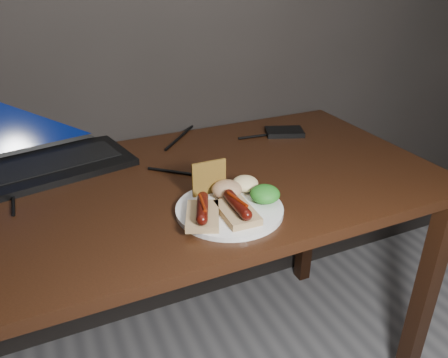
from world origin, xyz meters
TOP-DOWN VIEW (x-y plane):
  - desk at (0.00, 1.38)m, footprint 1.40×0.70m
  - laptop at (-0.28, 1.67)m, footprint 0.44×0.39m
  - hard_drive at (0.44, 1.57)m, footprint 0.14×0.12m
  - desk_cables at (-0.00, 1.54)m, footprint 0.81×0.39m
  - plate at (0.06, 1.20)m, footprint 0.25×0.25m
  - bread_sausage_left at (-0.01, 1.17)m, footprint 0.11×0.13m
  - bread_sausage_center at (0.06, 1.16)m, footprint 0.07×0.12m
  - crispbread at (0.05, 1.27)m, footprint 0.08×0.01m
  - salad_greens at (0.15, 1.19)m, footprint 0.07×0.07m
  - salsa_mound at (0.08, 1.24)m, footprint 0.07×0.07m
  - coleslaw_mound at (0.13, 1.26)m, footprint 0.06×0.06m

SIDE VIEW (x-z plane):
  - desk at x=0.00m, z-range 0.29..1.04m
  - desk_cables at x=0.00m, z-range 0.75..0.76m
  - plate at x=0.06m, z-range 0.75..0.76m
  - hard_drive at x=0.44m, z-range 0.75..0.77m
  - bread_sausage_left at x=-0.01m, z-range 0.76..0.80m
  - bread_sausage_center at x=0.06m, z-range 0.76..0.80m
  - coleslaw_mound at x=0.13m, z-range 0.76..0.80m
  - salad_greens at x=0.15m, z-range 0.76..0.80m
  - salsa_mound at x=0.08m, z-range 0.76..0.80m
  - crispbread at x=0.05m, z-range 0.76..0.85m
  - laptop at x=-0.28m, z-range 0.68..0.93m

